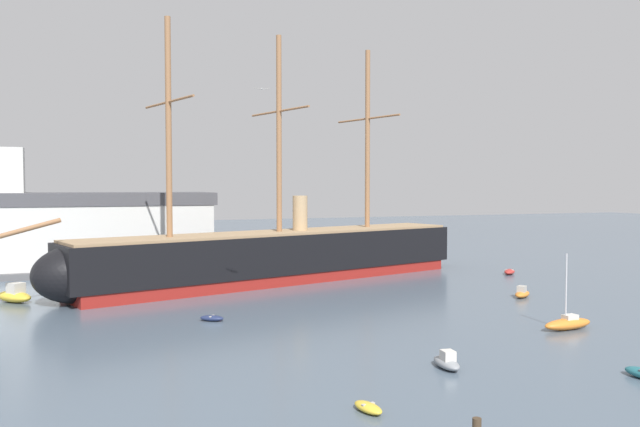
# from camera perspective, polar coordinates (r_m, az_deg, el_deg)

# --- Properties ---
(tall_ship) EXTENTS (61.31, 22.27, 30.16)m
(tall_ship) POSITION_cam_1_polar(r_m,az_deg,el_deg) (78.69, -3.67, -3.76)
(tall_ship) COLOR maroon
(tall_ship) RESTS_ON ground
(dinghy_foreground_left) EXTENTS (1.32, 2.22, 0.49)m
(dinghy_foreground_left) POSITION_cam_1_polar(r_m,az_deg,el_deg) (34.87, 4.34, -16.96)
(dinghy_foreground_left) COLOR gold
(dinghy_foreground_left) RESTS_ON ground
(motorboat_near_centre) EXTENTS (1.50, 3.00, 1.21)m
(motorboat_near_centre) POSITION_cam_1_polar(r_m,az_deg,el_deg) (43.14, 11.30, -12.92)
(motorboat_near_centre) COLOR gray
(motorboat_near_centre) RESTS_ON ground
(sailboat_mid_right) EXTENTS (4.93, 1.80, 6.30)m
(sailboat_mid_right) POSITION_cam_1_polar(r_m,az_deg,el_deg) (56.95, 21.34, -9.15)
(sailboat_mid_right) COLOR orange
(sailboat_mid_right) RESTS_ON ground
(dinghy_alongside_bow) EXTENTS (2.31, 1.98, 0.51)m
(dinghy_alongside_bow) POSITION_cam_1_polar(r_m,az_deg,el_deg) (57.19, -9.67, -9.24)
(dinghy_alongside_bow) COLOR #1E284C
(dinghy_alongside_bow) RESTS_ON ground
(motorboat_alongside_stern) EXTENTS (3.18, 2.75, 1.26)m
(motorboat_alongside_stern) POSITION_cam_1_polar(r_m,az_deg,el_deg) (71.26, 17.68, -6.83)
(motorboat_alongside_stern) COLOR orange
(motorboat_alongside_stern) RESTS_ON ground
(motorboat_far_left) EXTENTS (4.52, 4.98, 2.01)m
(motorboat_far_left) POSITION_cam_1_polar(r_m,az_deg,el_deg) (72.30, -25.73, -6.62)
(motorboat_far_left) COLOR gold
(motorboat_far_left) RESTS_ON ground
(dinghy_far_right) EXTENTS (3.02, 2.90, 0.69)m
(dinghy_far_right) POSITION_cam_1_polar(r_m,az_deg,el_deg) (89.06, 16.63, -5.03)
(dinghy_far_right) COLOR #B22D28
(dinghy_far_right) RESTS_ON ground
(sailboat_distant_centre) EXTENTS (5.18, 4.24, 6.79)m
(sailboat_distant_centre) POSITION_cam_1_polar(r_m,az_deg,el_deg) (85.16, -1.99, -5.11)
(sailboat_distant_centre) COLOR orange
(sailboat_distant_centre) RESTS_ON ground
(dockside_warehouse_left) EXTENTS (54.89, 15.25, 16.98)m
(dockside_warehouse_left) POSITION_cam_1_polar(r_m,az_deg,el_deg) (95.07, -25.19, -1.61)
(dockside_warehouse_left) COLOR #565659
(dockside_warehouse_left) RESTS_ON ground
(seagull_in_flight) EXTENTS (1.32, 0.41, 0.14)m
(seagull_in_flight) POSITION_cam_1_polar(r_m,az_deg,el_deg) (53.66, -5.26, 11.07)
(seagull_in_flight) COLOR silver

